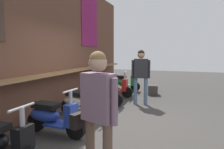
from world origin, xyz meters
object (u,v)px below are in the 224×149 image
shopper_with_handbag (97,104)px  shopper_passing (141,71)px  scooter_green (122,82)px  scooter_red (113,86)px  scooter_silver (100,93)px  scooter_blue (51,116)px  merchandise_crate (153,90)px  scooter_cream (81,102)px

shopper_with_handbag → shopper_passing: shopper_passing is taller
scooter_green → scooter_red: bearing=-93.3°
scooter_red → scooter_green: 1.26m
scooter_silver → shopper_with_handbag: bearing=-64.3°
scooter_blue → scooter_green: 5.02m
shopper_with_handbag → merchandise_crate: 5.77m
scooter_silver → scooter_red: size_ratio=1.00×
scooter_red → shopper_passing: bearing=-31.7°
shopper_with_handbag → merchandise_crate: bearing=-161.8°
scooter_red → scooter_green: (1.26, -0.00, 0.00)m
scooter_blue → scooter_cream: size_ratio=1.00×
scooter_silver → scooter_green: size_ratio=1.00×
scooter_cream → scooter_red: bearing=94.0°
scooter_red → scooter_green: same height
scooter_silver → scooter_red: (1.23, 0.00, 0.00)m
scooter_blue → scooter_cream: 1.25m
shopper_with_handbag → shopper_passing: bearing=-159.1°
scooter_silver → shopper_with_handbag: size_ratio=0.82×
scooter_blue → merchandise_crate: scooter_blue is taller
scooter_blue → scooter_silver: (2.53, 0.00, 0.00)m
scooter_green → scooter_blue: bearing=-93.3°
merchandise_crate → shopper_with_handbag: bearing=-178.8°
scooter_cream → scooter_silver: size_ratio=1.00×
scooter_red → scooter_blue: bearing=-88.9°
scooter_blue → shopper_with_handbag: shopper_with_handbag is taller
merchandise_crate → scooter_silver: bearing=146.2°
shopper_passing → scooter_blue: bearing=-38.0°
scooter_cream → shopper_with_handbag: size_ratio=0.82×
shopper_passing → merchandise_crate: bearing=159.2°
scooter_silver → shopper_passing: (0.43, -1.24, 0.71)m
scooter_silver → merchandise_crate: 2.51m
scooter_cream → scooter_silver: (1.28, 0.00, 0.00)m
shopper_with_handbag → scooter_red: bearing=-145.7°
shopper_passing → merchandise_crate: 1.89m
scooter_cream → shopper_with_handbag: bearing=-53.2°
scooter_red → scooter_green: bearing=91.1°
scooter_blue → scooter_red: size_ratio=1.00×
scooter_green → scooter_cream: bearing=-93.3°
scooter_green → shopper_with_handbag: bearing=-79.4°
merchandise_crate → scooter_blue: bearing=163.2°
scooter_silver → shopper_with_handbag: (-3.63, -1.52, 0.65)m
scooter_silver → shopper_with_handbag: shopper_with_handbag is taller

